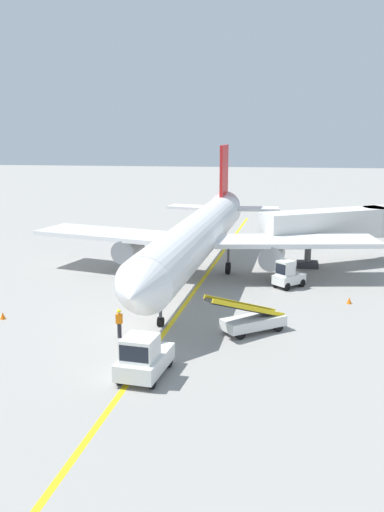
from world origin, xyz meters
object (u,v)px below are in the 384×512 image
pushback_tug (143,358)px  safety_cone_nose_right (349,301)px  airliner (199,235)px  baggage_tug_near_wing (288,275)px  safety_cone_wingtip_left (295,274)px  safety_cone_nose_left (3,316)px  ground_crew_marshaller (119,322)px  jet_bridge (340,224)px  belt_loader_forward_hold (252,320)px

pushback_tug → safety_cone_nose_right: bearing=50.0°
pushback_tug → safety_cone_nose_right: (11.32, 13.49, -0.77)m
airliner → baggage_tug_near_wing: airliner is taller
airliner → safety_cone_wingtip_left: airliner is taller
baggage_tug_near_wing → safety_cone_nose_left: 20.42m
airliner → safety_cone_nose_right: (11.11, -5.79, -3.20)m
airliner → baggage_tug_near_wing: size_ratio=13.43×
safety_cone_nose_right → ground_crew_marshaller: bearing=-148.6°
jet_bridge → safety_cone_nose_right: 12.36m
airliner → safety_cone_wingtip_left: (7.75, 1.18, -3.20)m
safety_cone_nose_right → safety_cone_wingtip_left: 7.74m
belt_loader_forward_hold → safety_cone_wingtip_left: belt_loader_forward_hold is taller
jet_bridge → safety_cone_nose_right: jet_bridge is taller
safety_cone_nose_left → safety_cone_nose_right: same height
safety_cone_nose_left → jet_bridge: bearing=38.9°
safety_cone_nose_right → safety_cone_wingtip_left: same height
jet_bridge → pushback_tug: bearing=-115.0°
jet_bridge → safety_cone_nose_left: jet_bridge is taller
belt_loader_forward_hold → safety_cone_nose_left: 15.56m
baggage_tug_near_wing → belt_loader_forward_hold: (-2.33, -10.11, -0.15)m
pushback_tug → baggage_tug_near_wing: bearing=67.0°
airliner → safety_cone_nose_right: size_ratio=80.30×
baggage_tug_near_wing → safety_cone_wingtip_left: 3.56m
pushback_tug → safety_cone_nose_right: size_ratio=8.69×
safety_cone_wingtip_left → airliner: bearing=-171.3°
jet_bridge → belt_loader_forward_hold: jet_bridge is taller
belt_loader_forward_hold → ground_crew_marshaller: bearing=-165.7°
baggage_tug_near_wing → safety_cone_nose_left: size_ratio=5.98×
belt_loader_forward_hold → safety_cone_wingtip_left: bearing=77.3°
belt_loader_forward_hold → airliner: bearing=110.8°
belt_loader_forward_hold → ground_crew_marshaller: size_ratio=2.81×
airliner → ground_crew_marshaller: size_ratio=20.78×
airliner → safety_cone_nose_left: (-10.85, -12.07, -3.20)m
airliner → safety_cone_nose_left: bearing=-132.0°
pushback_tug → baggage_tug_near_wing: size_ratio=1.45×
airliner → ground_crew_marshaller: airliner is taller
belt_loader_forward_hold → safety_cone_nose_left: (-15.55, 0.28, -0.56)m
ground_crew_marshaller → safety_cone_nose_left: 8.42m
baggage_tug_near_wing → safety_cone_nose_right: 5.46m
jet_bridge → airliner: bearing=-152.3°
pushback_tug → ground_crew_marshaller: pushback_tug is taller
safety_cone_nose_right → airliner: bearing=152.5°
jet_bridge → belt_loader_forward_hold: bearing=-110.6°
jet_bridge → ground_crew_marshaller: (-14.38, -20.35, -2.63)m
baggage_tug_near_wing → safety_cone_wingtip_left: baggage_tug_near_wing is taller
pushback_tug → airliner: bearing=89.4°
airliner → safety_cone_nose_left: size_ratio=80.30×
pushback_tug → safety_cone_nose_right: 17.63m
safety_cone_nose_left → belt_loader_forward_hold: bearing=-1.0°
jet_bridge → baggage_tug_near_wing: size_ratio=4.72×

